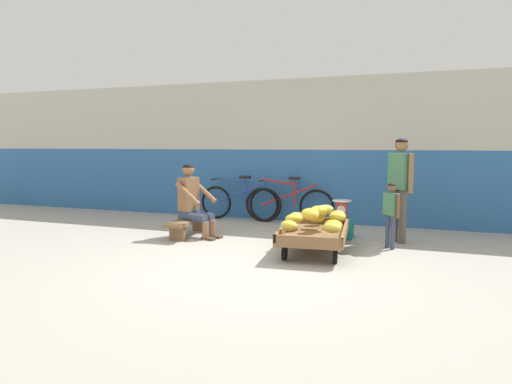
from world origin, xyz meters
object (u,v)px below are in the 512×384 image
Objects in this scene: bicycle_near_left at (240,202)px; shopping_bag at (333,235)px; vendor_seated at (193,201)px; customer_child at (391,209)px; weighing_scale at (342,209)px; low_bench at (189,223)px; customer_adult at (400,179)px; banana_cart at (314,234)px; bicycle_far_left at (289,204)px; plastic_crate at (341,228)px.

bicycle_near_left is 2.44m from shopping_bag.
customer_child is (2.97, 0.15, -0.00)m from vendor_seated.
customer_child is at bearing -32.80° from weighing_scale.
low_bench is 3.30m from customer_adult.
customer_child is at bearing -27.32° from bicycle_near_left.
vendor_seated is (-2.01, 0.37, 0.33)m from banana_cart.
bicycle_far_left is 1.76m from shopping_bag.
plastic_crate is at bearing 147.14° from customer_child.
bicycle_near_left is 3.13m from customer_adult.
plastic_crate is at bearing 90.00° from weighing_scale.
customer_child reaches higher than bicycle_far_left.
customer_adult is at bearing -2.62° from weighing_scale.
shopping_bag is (-0.06, -0.42, -0.03)m from plastic_crate.
customer_adult is 1.67× the size of customer_child.
bicycle_far_left is 1.08× the size of customer_adult.
weighing_scale is at bearing 15.65° from vendor_seated.
bicycle_near_left is (0.26, 1.57, 0.15)m from low_bench.
banana_cart is 2.13m from low_bench.
bicycle_far_left is 1.81× the size of customer_child.
low_bench is 1.21× the size of customer_child.
plastic_crate is at bearing 77.59° from banana_cart.
banana_cart reaches higher than low_bench.
shopping_bag is at bearing -53.65° from bicycle_far_left.
banana_cart is at bearing -66.08° from bicycle_far_left.
shopping_bag is (-0.06, -0.42, -0.33)m from weighing_scale.
vendor_seated is at bearing -13.63° from low_bench.
customer_adult is at bearing 76.69° from customer_child.
weighing_scale is 1.25× the size of shopping_bag.
banana_cart is 1.14m from customer_child.
banana_cart is at bearing -151.59° from customer_child.
banana_cart is 0.90× the size of bicycle_near_left.
customer_adult is at bearing 10.15° from low_bench.
weighing_scale is at bearing 77.57° from banana_cart.
customer_adult is 0.59m from customer_child.
banana_cart is at bearing -104.96° from shopping_bag.
plastic_crate is at bearing 81.19° from shopping_bag.
shopping_bag is (1.99, -1.38, -0.23)m from bicycle_near_left.
customer_adult is (1.06, 0.96, 0.71)m from banana_cart.
weighing_scale is at bearing -41.97° from bicycle_far_left.
bicycle_near_left is at bearing 133.08° from banana_cart.
customer_adult is (3.07, 0.59, 0.38)m from vendor_seated.
low_bench is 4.60× the size of shopping_bag.
bicycle_near_left and bicycle_far_left have the same top height.
customer_adult is at bearing -27.87° from bicycle_far_left.
bicycle_far_left is at bearing 141.45° from customer_child.
customer_adult reaches higher than plastic_crate.
low_bench is 1.60m from bicycle_near_left.
vendor_seated is 4.75× the size of shopping_bag.
banana_cart is 5.01× the size of weighing_scale.
low_bench is 3.08m from customer_child.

